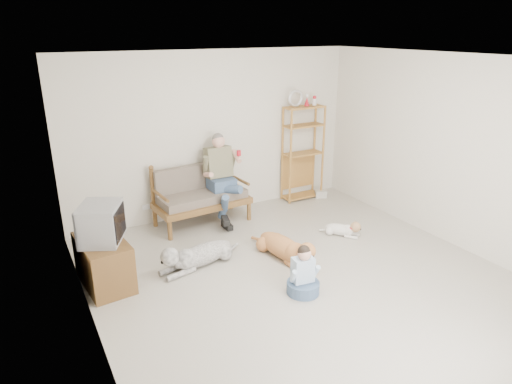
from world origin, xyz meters
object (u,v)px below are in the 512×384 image
loveseat (200,194)px  etagere (303,152)px  golden_retriever (287,248)px  tv_stand (103,263)px

loveseat → etagere: etagere is taller
etagere → golden_retriever: 2.55m
loveseat → tv_stand: (-1.80, -1.25, -0.19)m
golden_retriever → etagere: bearing=44.4°
loveseat → golden_retriever: size_ratio=1.16×
loveseat → etagere: 2.11m
tv_stand → golden_retriever: 2.39m
loveseat → tv_stand: bearing=-149.4°
golden_retriever → loveseat: bearing=99.7°
tv_stand → loveseat: bearing=29.1°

